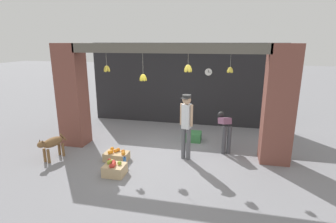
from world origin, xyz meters
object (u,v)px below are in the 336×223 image
shopkeeper (186,122)px  wall_clock (208,72)px  water_bottle (125,162)px  fruit_crate_oranges (117,156)px  dog (52,144)px  produce_box_green (194,137)px  fruit_crate_apples (114,169)px  worker_stooping (225,128)px

shopkeeper → wall_clock: bearing=-79.7°
shopkeeper → water_bottle: bearing=44.7°
fruit_crate_oranges → dog: bearing=-169.5°
dog → produce_box_green: dog is taller
dog → wall_clock: 5.40m
fruit_crate_apples → water_bottle: bearing=81.7°
fruit_crate_apples → water_bottle: (0.07, 0.45, -0.02)m
shopkeeper → wall_clock: wall_clock is taller
produce_box_green → fruit_crate_apples: bearing=-120.6°
dog → produce_box_green: (3.36, 2.09, -0.29)m
dog → water_bottle: size_ratio=3.26×
wall_clock → fruit_crate_apples: bearing=-112.8°
dog → worker_stooping: (4.26, 1.54, 0.24)m
dog → worker_stooping: 4.54m
shopkeeper → fruit_crate_apples: shopkeeper is taller
wall_clock → shopkeeper: bearing=-95.8°
worker_stooping → water_bottle: size_ratio=3.83×
water_bottle → worker_stooping: bearing=33.0°
dog → fruit_crate_oranges: 1.67m
worker_stooping → wall_clock: wall_clock is taller
produce_box_green → wall_clock: size_ratio=1.67×
shopkeeper → wall_clock: 3.10m
water_bottle → wall_clock: bearing=65.6°
shopkeeper → fruit_crate_apples: (-1.44, -1.20, -0.85)m
dog → shopkeeper: shopkeeper is taller
shopkeeper → worker_stooping: shopkeeper is taller
worker_stooping → produce_box_green: size_ratio=2.31×
fruit_crate_apples → wall_clock: wall_clock is taller
fruit_crate_apples → dog: bearing=167.3°
dog → worker_stooping: worker_stooping is taller
water_bottle → wall_clock: size_ratio=1.01×
water_bottle → wall_clock: 4.43m
worker_stooping → wall_clock: size_ratio=3.86×
shopkeeper → fruit_crate_oranges: shopkeeper is taller
water_bottle → dog: bearing=-179.2°
produce_box_green → water_bottle: bearing=-124.6°
wall_clock → produce_box_green: bearing=-98.9°
worker_stooping → water_bottle: 2.82m
dog → fruit_crate_oranges: size_ratio=1.43×
dog → wall_clock: size_ratio=3.29×
water_bottle → wall_clock: (1.68, 3.69, 1.80)m
worker_stooping → fruit_crate_apples: worker_stooping is taller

